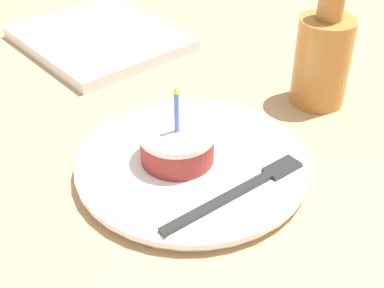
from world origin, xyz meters
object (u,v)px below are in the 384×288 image
object	(u,v)px
cake_slice	(177,145)
marble_board	(99,38)
plate	(192,163)
bottle	(323,57)
fork	(243,189)

from	to	relation	value
cake_slice	marble_board	distance (m)	0.39
cake_slice	marble_board	bearing A→B (deg)	161.32
plate	marble_board	xyz separation A→B (m)	(-0.38, 0.11, -0.00)
cake_slice	bottle	size ratio (longest dim) A/B	0.57
plate	marble_board	distance (m)	0.39
cake_slice	marble_board	world-z (taller)	cake_slice
fork	bottle	bearing A→B (deg)	109.93
plate	fork	world-z (taller)	fork
bottle	marble_board	distance (m)	0.40
plate	fork	distance (m)	0.08
cake_slice	plate	bearing A→B (deg)	56.86
plate	bottle	distance (m)	0.25
cake_slice	bottle	world-z (taller)	bottle
plate	cake_slice	world-z (taller)	cake_slice
cake_slice	fork	bearing A→B (deg)	11.59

